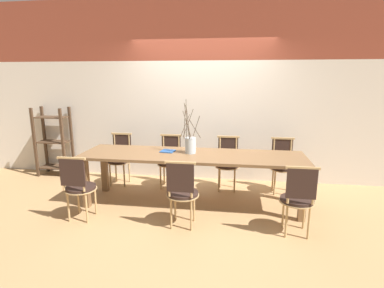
{
  "coord_description": "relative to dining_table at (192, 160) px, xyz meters",
  "views": [
    {
      "loc": [
        0.61,
        -4.13,
        1.86
      ],
      "look_at": [
        0.0,
        0.0,
        0.92
      ],
      "focal_mm": 28.0,
      "sensor_mm": 36.0,
      "label": 1
    }
  ],
  "objects": [
    {
      "name": "chair_far_center",
      "position": [
        0.49,
        0.71,
        -0.2
      ],
      "size": [
        0.41,
        0.41,
        0.89
      ],
      "rotation": [
        0.0,
        0.0,
        3.14
      ],
      "color": "black",
      "rests_on": "ground_plane"
    },
    {
      "name": "chair_near_center",
      "position": [
        1.36,
        -0.71,
        -0.2
      ],
      "size": [
        0.41,
        0.41,
        0.89
      ],
      "color": "black",
      "rests_on": "ground_plane"
    },
    {
      "name": "shelving_rack",
      "position": [
        -2.81,
        0.99,
        -0.03
      ],
      "size": [
        0.61,
        0.35,
        1.31
      ],
      "color": "#422D1E",
      "rests_on": "ground_plane"
    },
    {
      "name": "book_stack",
      "position": [
        -0.38,
        0.1,
        0.1
      ],
      "size": [
        0.22,
        0.21,
        0.01
      ],
      "color": "#234C8C",
      "rests_on": "dining_table"
    },
    {
      "name": "chair_near_left",
      "position": [
        -0.02,
        -0.71,
        -0.2
      ],
      "size": [
        0.41,
        0.41,
        0.89
      ],
      "color": "black",
      "rests_on": "ground_plane"
    },
    {
      "name": "chair_far_leftend",
      "position": [
        -1.38,
        0.71,
        -0.2
      ],
      "size": [
        0.41,
        0.41,
        0.89
      ],
      "rotation": [
        0.0,
        0.0,
        3.14
      ],
      "color": "black",
      "rests_on": "ground_plane"
    },
    {
      "name": "chair_far_left",
      "position": [
        -0.49,
        0.71,
        -0.2
      ],
      "size": [
        0.41,
        0.41,
        0.89
      ],
      "rotation": [
        0.0,
        0.0,
        3.14
      ],
      "color": "black",
      "rests_on": "ground_plane"
    },
    {
      "name": "wall_rear",
      "position": [
        0.0,
        1.23,
        0.92
      ],
      "size": [
        12.0,
        0.06,
        3.2
      ],
      "color": "beige",
      "rests_on": "ground_plane"
    },
    {
      "name": "chair_far_right",
      "position": [
        1.38,
        0.71,
        -0.2
      ],
      "size": [
        0.41,
        0.41,
        0.89
      ],
      "rotation": [
        0.0,
        0.0,
        3.14
      ],
      "color": "black",
      "rests_on": "ground_plane"
    },
    {
      "name": "dining_table",
      "position": [
        0.0,
        0.0,
        0.0
      ],
      "size": [
        3.22,
        0.85,
        0.77
      ],
      "color": "brown",
      "rests_on": "ground_plane"
    },
    {
      "name": "ground_plane",
      "position": [
        0.0,
        0.0,
        -0.68
      ],
      "size": [
        16.0,
        16.0,
        0.0
      ],
      "primitive_type": "plane",
      "color": "#A87F51"
    },
    {
      "name": "chair_near_leftend",
      "position": [
        -1.39,
        -0.71,
        -0.2
      ],
      "size": [
        0.41,
        0.41,
        0.89
      ],
      "color": "black",
      "rests_on": "ground_plane"
    },
    {
      "name": "vase_centerpiece",
      "position": [
        -0.03,
        0.06,
        0.22
      ],
      "size": [
        0.3,
        0.3,
        0.78
      ],
      "color": "#B2BCC1",
      "rests_on": "dining_table"
    }
  ]
}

